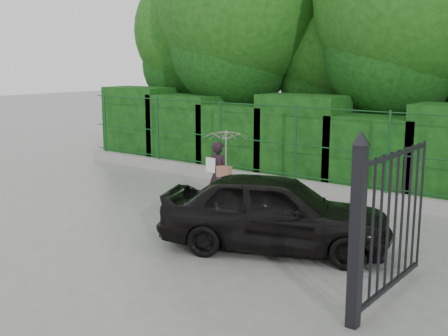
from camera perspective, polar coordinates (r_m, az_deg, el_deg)
The scene contains 8 objects.
ground at distance 10.57m, azimuth -7.44°, elevation -6.47°, with size 80.00×80.00×0.00m, color gray.
kerb at distance 13.95m, azimuth 5.75°, elevation -1.54°, with size 14.00×0.25×0.30m, color #9E9E99.
fence at distance 13.65m, azimuth 6.62°, elevation 2.65°, with size 14.13×0.06×1.80m.
hedge at distance 14.66m, azimuth 7.77°, elevation 2.66°, with size 14.20×1.20×2.30m.
trees at distance 16.07m, azimuth 16.08°, elevation 15.76°, with size 17.10×6.15×8.08m.
gate at distance 7.13m, azimuth 14.95°, elevation -5.35°, with size 0.22×2.33×2.36m.
woman at distance 12.08m, azimuth -0.04°, elevation 1.26°, with size 0.98×1.00×1.69m.
car at distance 9.43m, azimuth 5.19°, elevation -4.44°, with size 1.54×3.82×1.30m, color black.
Camera 1 is at (7.20, -7.07, 3.13)m, focal length 45.00 mm.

